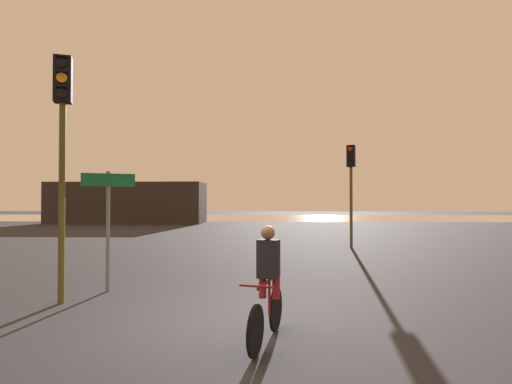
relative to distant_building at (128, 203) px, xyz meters
name	(u,v)px	position (x,y,z in m)	size (l,w,h in m)	color
ground_plane	(214,325)	(11.13, -27.12, -1.71)	(120.00, 120.00, 0.00)	#28282D
water_strip	(262,218)	(11.13, 10.00, -1.71)	(80.00, 16.00, 0.01)	#9E937F
distant_building	(128,203)	(0.00, 0.00, 0.00)	(12.77, 4.00, 3.42)	#2D2823
traffic_light_near_left	(62,132)	(8.03, -25.94, 1.58)	(0.38, 0.40, 4.75)	#4C4719
traffic_light_far_right	(351,176)	(15.38, -16.88, 1.24)	(0.39, 0.41, 4.23)	#4C4719
direction_sign_post	(108,213)	(8.52, -24.94, -0.01)	(1.01, 0.50, 2.60)	slate
cyclist	(268,283)	(11.99, -27.84, -0.89)	(0.59, 1.66, 1.62)	black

